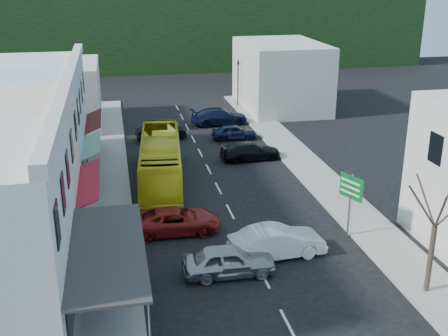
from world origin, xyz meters
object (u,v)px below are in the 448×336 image
car_silver (229,262)px  street_tree (435,227)px  direction_sign (350,206)px  car_white (277,244)px  traffic_signal (238,83)px  car_red (176,221)px  pedestrian_left (91,228)px  bus (161,160)px

car_silver → street_tree: (8.75, -3.44, 2.72)m
direction_sign → car_white: bearing=174.5°
direction_sign → traffic_signal: (0.80, 32.03, 0.68)m
car_red → pedestrian_left: (-4.76, -0.71, 0.30)m
bus → car_silver: size_ratio=2.64×
car_silver → car_red: size_ratio=0.96×
bus → direction_sign: bearing=-43.6°
car_silver → direction_sign: (7.44, 2.72, 1.20)m
pedestrian_left → traffic_signal: size_ratio=0.33×
car_silver → pedestrian_left: (-6.76, 4.58, 0.30)m
pedestrian_left → bus: bearing=-3.9°
car_silver → car_red: (-2.00, 5.28, 0.00)m
bus → car_silver: (2.09, -13.68, -0.85)m
pedestrian_left → street_tree: street_tree is taller
bus → pedestrian_left: bus is taller
car_white → traffic_signal: size_ratio=0.86×
pedestrian_left → car_silver: bearing=-100.9°
direction_sign → car_red: bearing=142.8°
traffic_signal → car_white: bearing=58.5°
direction_sign → street_tree: 6.48m
street_tree → traffic_signal: (-0.51, 38.19, -0.85)m
pedestrian_left → street_tree: (15.51, -8.02, 2.42)m
car_silver → direction_sign: 8.01m
direction_sign → street_tree: bearing=-100.0°
car_white → traffic_signal: (5.37, 33.38, 1.87)m
car_silver → pedestrian_left: bearing=57.0°
car_white → car_red: bearing=46.1°
car_red → traffic_signal: size_ratio=0.89×
car_red → direction_sign: 9.85m
car_silver → direction_sign: bearing=-68.8°
car_red → traffic_signal: 31.25m
car_silver → street_tree: bearing=-110.4°
car_silver → car_red: same height
car_red → pedestrian_left: pedestrian_left is taller
bus → car_silver: 13.87m
traffic_signal → car_silver: bearing=54.3°
bus → car_white: bus is taller
pedestrian_left → traffic_signal: bearing=-3.2°
car_white → bus: bearing=16.9°
car_silver → traffic_signal: (8.24, 34.75, 1.87)m
car_silver → street_tree: 9.79m
pedestrian_left → direction_sign: size_ratio=0.45×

